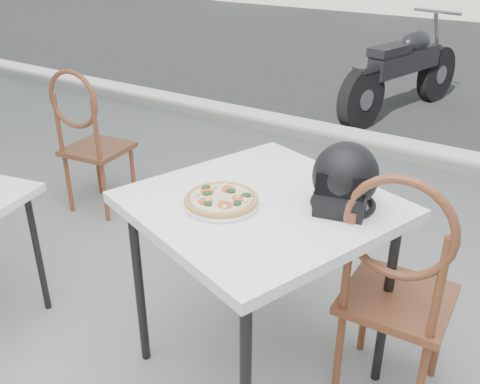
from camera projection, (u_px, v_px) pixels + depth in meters
The scene contains 8 objects.
curb at pixel (444, 158), 4.43m from camera, with size 30.00×0.25×0.12m, color #A5A39B.
cafe_table_main at pixel (261, 218), 2.06m from camera, with size 1.13×1.13×0.84m.
plate at pixel (221, 204), 1.99m from camera, with size 0.30×0.30×0.02m.
pizza at pixel (221, 199), 1.98m from camera, with size 0.34×0.34×0.03m.
helmet at pixel (345, 180), 1.93m from camera, with size 0.29×0.30×0.25m.
cafe_chair_main at pixel (396, 281), 1.99m from camera, with size 0.42×0.42×1.06m.
cafe_chair_side at pixel (88, 134), 3.48m from camera, with size 0.43×0.43×1.01m.
motorcycle at pixel (404, 72), 5.47m from camera, with size 0.69×1.99×1.01m.
Camera 1 is at (0.81, -1.36, 1.77)m, focal length 40.00 mm.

